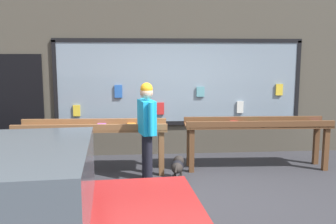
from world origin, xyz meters
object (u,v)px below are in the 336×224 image
at_px(display_table_right, 257,129).
at_px(small_dog, 178,166).
at_px(person_browsing, 147,124).
at_px(display_table_left, 92,131).

xyz_separation_m(display_table_right, small_dog, (-1.53, -0.64, -0.48)).
bearing_deg(small_dog, display_table_right, -55.07).
bearing_deg(person_browsing, small_dog, -119.33).
xyz_separation_m(display_table_left, small_dog, (1.45, -0.64, -0.48)).
bearing_deg(person_browsing, display_table_left, 50.07).
bearing_deg(display_table_right, display_table_left, -179.98).
bearing_deg(small_dog, display_table_left, 78.62).
bearing_deg(display_table_left, small_dog, -23.66).
relative_size(person_browsing, small_dog, 2.87).
distance_m(display_table_left, small_dog, 1.66).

